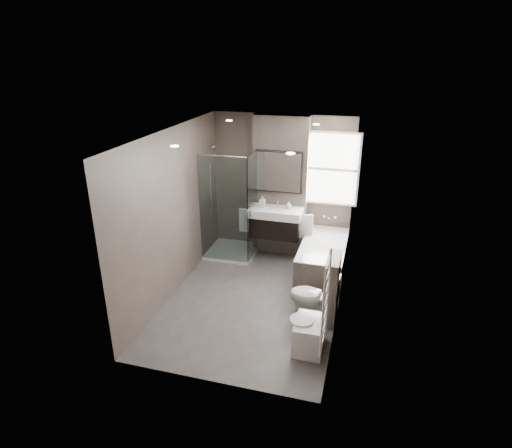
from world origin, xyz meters
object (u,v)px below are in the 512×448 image
(vanity, at_px, (276,222))
(bidet, at_px, (309,334))
(bathtub, at_px, (323,257))
(toilet, at_px, (314,297))

(vanity, relative_size, bidet, 1.75)
(bathtub, xyz_separation_m, bidet, (0.09, -2.09, -0.09))
(vanity, distance_m, toilet, 2.01)
(toilet, distance_m, bidet, 0.71)
(toilet, bearing_deg, bathtub, -174.37)
(bidet, bearing_deg, toilet, 93.62)
(toilet, bearing_deg, bidet, 7.40)
(bathtub, bearing_deg, toilet, -88.15)
(bathtub, relative_size, bidet, 2.95)
(bathtub, height_order, toilet, toilet)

